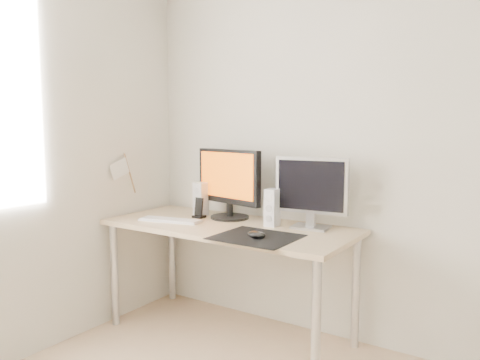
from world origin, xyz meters
The scene contains 11 objects.
wall_back centered at (0.00, 1.75, 1.25)m, with size 3.50×3.50×0.00m, color white.
mousepad centered at (-0.60, 1.19, 0.73)m, with size 0.45×0.40×0.00m, color black.
mouse centered at (-0.58, 1.16, 0.75)m, with size 0.11×0.07×0.04m, color black.
desk centered at (-0.93, 1.38, 0.65)m, with size 1.60×0.70×0.73m.
main_monitor centered at (-1.04, 1.54, 0.98)m, with size 0.55×0.31×0.47m.
second_monitor centered at (-0.45, 1.56, 0.97)m, with size 0.45×0.18×0.43m.
speaker_left centered at (-1.26, 1.52, 0.85)m, with size 0.07×0.09×0.23m.
speaker_right centered at (-0.68, 1.49, 0.85)m, with size 0.07×0.09×0.23m.
keyboard centered at (-1.31, 1.26, 0.74)m, with size 0.44×0.20×0.02m.
phone_dock centered at (-1.23, 1.45, 0.77)m, with size 0.08×0.07×0.14m.
pennant centered at (-1.72, 1.24, 1.05)m, with size 0.01×0.23×0.29m.
Camera 1 is at (0.73, -1.01, 1.35)m, focal length 35.00 mm.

